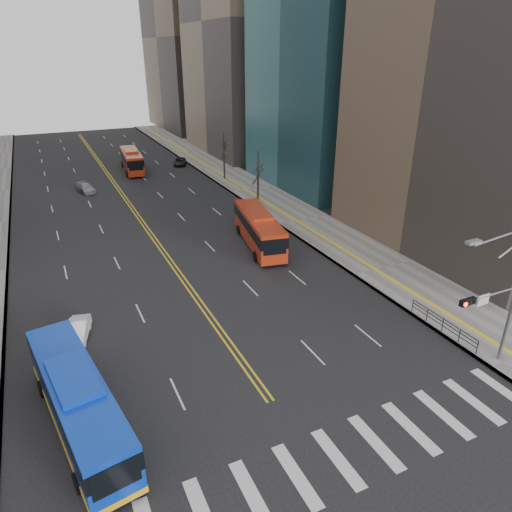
% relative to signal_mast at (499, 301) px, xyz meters
% --- Properties ---
extents(ground, '(220.00, 220.00, 0.00)m').
position_rel_signal_mast_xyz_m(ground, '(-13.77, -2.00, -4.86)').
color(ground, black).
extents(sidewalk_right, '(7.00, 130.00, 0.15)m').
position_rel_signal_mast_xyz_m(sidewalk_right, '(3.73, 43.00, -4.78)').
color(sidewalk_right, gray).
rests_on(sidewalk_right, ground).
extents(crosswalk, '(26.70, 4.00, 0.01)m').
position_rel_signal_mast_xyz_m(crosswalk, '(-13.77, -2.00, -4.85)').
color(crosswalk, silver).
rests_on(crosswalk, ground).
extents(centerline, '(0.55, 100.00, 0.01)m').
position_rel_signal_mast_xyz_m(centerline, '(-13.77, 53.00, -4.85)').
color(centerline, gold).
rests_on(centerline, ground).
extents(office_towers, '(83.00, 134.00, 58.00)m').
position_rel_signal_mast_xyz_m(office_towers, '(-13.64, 66.51, 19.07)').
color(office_towers, '#99989B').
rests_on(office_towers, ground).
extents(signal_mast, '(5.37, 0.37, 9.39)m').
position_rel_signal_mast_xyz_m(signal_mast, '(0.00, 0.00, 0.00)').
color(signal_mast, slate).
rests_on(signal_mast, ground).
extents(pedestrian_railing, '(0.06, 6.06, 1.02)m').
position_rel_signal_mast_xyz_m(pedestrian_railing, '(0.53, 4.00, -4.03)').
color(pedestrian_railing, black).
rests_on(pedestrian_railing, sidewalk_right).
extents(street_trees, '(35.20, 47.20, 7.60)m').
position_rel_signal_mast_xyz_m(street_trees, '(-20.94, 32.55, 0.02)').
color(street_trees, '#2E221C').
rests_on(street_trees, ground).
extents(blue_bus, '(4.45, 12.34, 3.52)m').
position_rel_signal_mast_xyz_m(blue_bus, '(-23.80, 5.66, -3.01)').
color(blue_bus, '#0B34B3').
rests_on(blue_bus, ground).
extents(red_bus_near, '(4.72, 11.70, 3.61)m').
position_rel_signal_mast_xyz_m(red_bus_near, '(-4.38, 24.05, -2.85)').
color(red_bus_near, '#B12D12').
rests_on(red_bus_near, ground).
extents(red_bus_far, '(3.50, 11.35, 3.55)m').
position_rel_signal_mast_xyz_m(red_bus_far, '(-9.64, 61.47, -2.88)').
color(red_bus_far, '#B12D12').
rests_on(red_bus_far, ground).
extents(car_white, '(2.25, 3.94, 1.23)m').
position_rel_signal_mast_xyz_m(car_white, '(-23.10, 14.46, -4.24)').
color(car_white, white).
rests_on(car_white, ground).
extents(car_dark_mid, '(2.62, 3.93, 1.24)m').
position_rel_signal_mast_xyz_m(car_dark_mid, '(-2.31, 29.69, -4.24)').
color(car_dark_mid, black).
rests_on(car_dark_mid, ground).
extents(car_silver, '(2.60, 4.41, 1.20)m').
position_rel_signal_mast_xyz_m(car_silver, '(-18.18, 51.89, -4.26)').
color(car_silver, gray).
rests_on(car_silver, ground).
extents(car_dark_far, '(3.36, 4.75, 1.20)m').
position_rel_signal_mast_xyz_m(car_dark_far, '(-1.27, 62.32, -4.26)').
color(car_dark_far, black).
rests_on(car_dark_far, ground).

